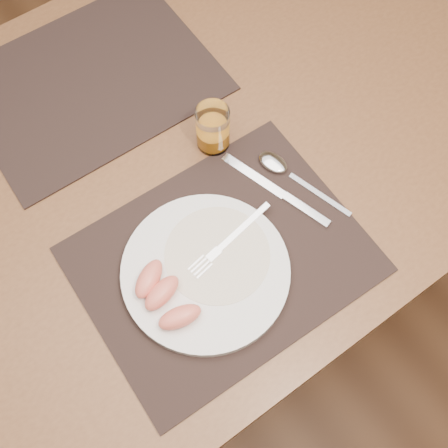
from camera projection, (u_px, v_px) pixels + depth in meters
ground at (184, 291)px, 1.68m from camera, size 5.00×5.00×0.00m
table at (162, 184)px, 1.07m from camera, size 1.40×0.90×0.75m
placemat_near at (222, 259)px, 0.91m from camera, size 0.46×0.36×0.00m
placemat_far at (91, 81)px, 1.07m from camera, size 0.46×0.36×0.00m
plate at (206, 271)px, 0.89m from camera, size 0.27×0.27×0.02m
plate_dressing at (217, 254)px, 0.90m from camera, size 0.17×0.17×0.00m
fork at (224, 245)px, 0.90m from camera, size 0.17×0.05×0.00m
knife at (284, 196)px, 0.96m from camera, size 0.08×0.22×0.01m
spoon at (280, 167)px, 0.98m from camera, size 0.07×0.19×0.01m
juice_glass at (213, 130)px, 0.97m from camera, size 0.06×0.06×0.09m
grapefruit_wedges at (163, 296)px, 0.86m from camera, size 0.08×0.13×0.03m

